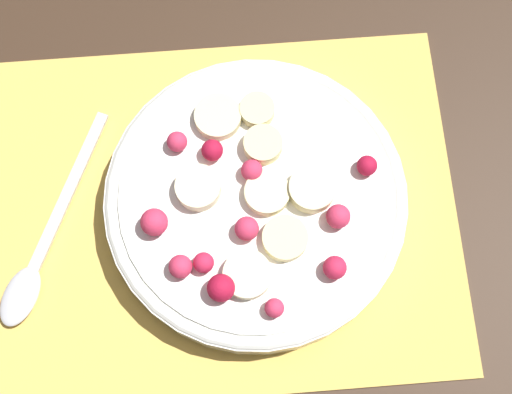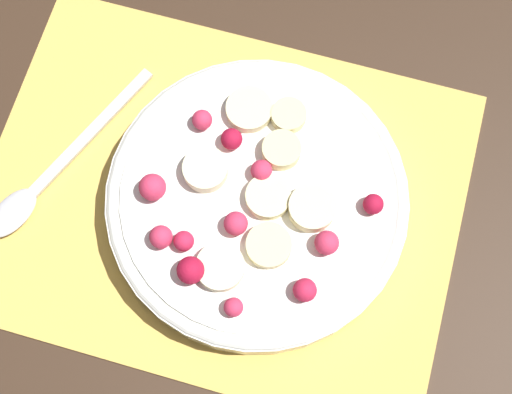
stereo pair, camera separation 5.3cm
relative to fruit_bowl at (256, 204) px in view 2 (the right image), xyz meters
The scene contains 4 objects.
ground_plane 0.04m from the fruit_bowl, behind, with size 3.00×3.00×0.00m, color #382619.
placemat 0.04m from the fruit_bowl, behind, with size 0.38×0.29×0.01m.
fruit_bowl is the anchor object (origin of this frame).
spoon 0.17m from the fruit_bowl, behind, with size 0.09×0.17×0.01m.
Camera 2 is at (0.07, -0.15, 0.55)m, focal length 50.00 mm.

